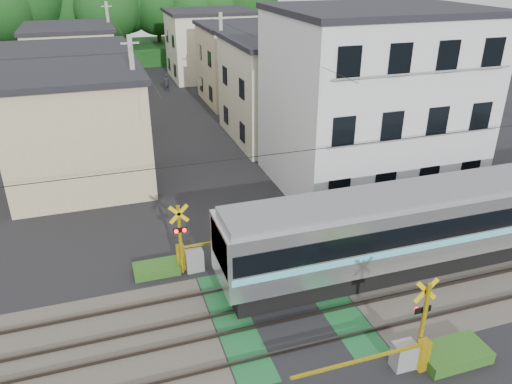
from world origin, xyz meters
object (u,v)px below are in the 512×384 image
object	(u,v)px
apartment_block	(371,99)
crossing_signal_near	(408,350)
pedestrian	(166,83)
crossing_signal_far	(192,255)

from	to	relation	value
apartment_block	crossing_signal_near	bearing A→B (deg)	-114.22
pedestrian	crossing_signal_far	bearing A→B (deg)	58.17
apartment_block	pedestrian	size ratio (longest dim) A/B	6.39
crossing_signal_far	apartment_block	distance (m)	13.14
pedestrian	apartment_block	bearing A→B (deg)	82.36
crossing_signal_near	apartment_block	distance (m)	14.95
crossing_signal_near	apartment_block	xyz separation A→B (m)	(5.91, 13.15, 3.94)
apartment_block	pedestrian	distance (m)	25.37
crossing_signal_far	apartment_block	xyz separation A→B (m)	(11.09, 5.84, 3.94)
crossing_signal_near	pedestrian	world-z (taller)	crossing_signal_near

